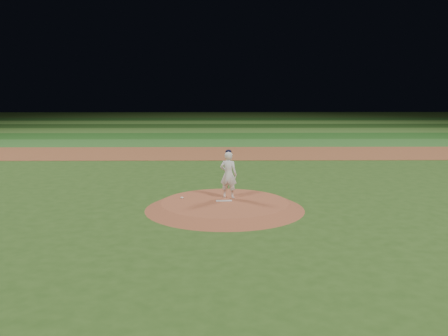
{
  "coord_description": "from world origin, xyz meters",
  "views": [
    {
      "loc": [
        -0.24,
        -16.79,
        4.28
      ],
      "look_at": [
        0.0,
        2.0,
        1.1
      ],
      "focal_mm": 40.0,
      "sensor_mm": 36.0,
      "label": 1
    }
  ],
  "objects_px": {
    "pitching_rubber": "(224,201)",
    "pitcher_on_mound": "(228,174)",
    "rosin_bag": "(182,198)",
    "pitchers_mound": "(225,205)"
  },
  "relations": [
    {
      "from": "rosin_bag",
      "to": "pitcher_on_mound",
      "type": "xyz_separation_m",
      "value": [
        1.65,
        0.12,
        0.82
      ]
    },
    {
      "from": "pitching_rubber",
      "to": "rosin_bag",
      "type": "relative_size",
      "value": 5.0
    },
    {
      "from": "rosin_bag",
      "to": "pitcher_on_mound",
      "type": "bearing_deg",
      "value": 4.09
    },
    {
      "from": "pitchers_mound",
      "to": "pitcher_on_mound",
      "type": "bearing_deg",
      "value": 77.36
    },
    {
      "from": "rosin_bag",
      "to": "pitcher_on_mound",
      "type": "height_order",
      "value": "pitcher_on_mound"
    },
    {
      "from": "pitchers_mound",
      "to": "pitcher_on_mound",
      "type": "distance_m",
      "value": 1.17
    },
    {
      "from": "pitchers_mound",
      "to": "rosin_bag",
      "type": "relative_size",
      "value": 49.72
    },
    {
      "from": "rosin_bag",
      "to": "pitcher_on_mound",
      "type": "distance_m",
      "value": 1.85
    },
    {
      "from": "pitching_rubber",
      "to": "pitcher_on_mound",
      "type": "distance_m",
      "value": 1.0
    },
    {
      "from": "pitchers_mound",
      "to": "pitching_rubber",
      "type": "bearing_deg",
      "value": 104.79
    }
  ]
}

